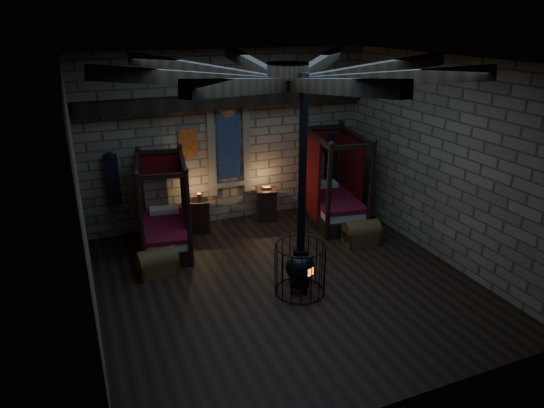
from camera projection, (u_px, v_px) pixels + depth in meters
name	position (u px, v px, depth m)	size (l,w,h in m)	color
room	(285.00, 88.00, 8.28)	(7.02, 7.02, 4.29)	black
bed_left	(166.00, 227.00, 10.79)	(1.33, 2.10, 2.06)	black
bed_right	(332.00, 199.00, 12.27)	(1.45, 2.30, 2.25)	black
trunk_left	(158.00, 263.00, 9.77)	(0.81, 0.55, 0.56)	brown
trunk_right	(361.00, 233.00, 11.07)	(0.84, 0.60, 0.58)	brown
nightstand_left	(200.00, 215.00, 11.68)	(0.60, 0.59, 0.97)	black
nightstand_right	(266.00, 204.00, 12.33)	(0.61, 0.60, 0.89)	black
stove	(300.00, 264.00, 8.99)	(0.96, 0.96, 4.05)	black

